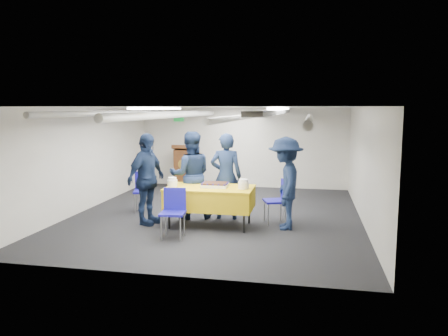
{
  "coord_description": "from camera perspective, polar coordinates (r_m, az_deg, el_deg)",
  "views": [
    {
      "loc": [
        1.94,
        -8.96,
        2.28
      ],
      "look_at": [
        0.19,
        -0.2,
        1.05
      ],
      "focal_mm": 35.0,
      "sensor_mm": 36.0,
      "label": 1
    }
  ],
  "objects": [
    {
      "name": "room_shell",
      "position": [
        9.56,
        0.12,
        5.03
      ],
      "size": [
        6.0,
        7.0,
        2.3
      ],
      "color": "beige",
      "rests_on": "ground"
    },
    {
      "name": "ground",
      "position": [
        9.45,
        -0.93,
        -6.13
      ],
      "size": [
        7.0,
        7.0,
        0.0
      ],
      "primitive_type": "plane",
      "color": "black",
      "rests_on": "ground"
    },
    {
      "name": "sheet_cake",
      "position": [
        8.42,
        -1.18,
        -2.2
      ],
      "size": [
        0.5,
        0.39,
        0.09
      ],
      "color": "white",
      "rests_on": "serving_table"
    },
    {
      "name": "sailor_b",
      "position": [
        9.05,
        -4.39,
        -0.93
      ],
      "size": [
        1.05,
        0.93,
        1.81
      ],
      "primitive_type": "imported",
      "rotation": [
        0.0,
        0.0,
        3.47
      ],
      "color": "#0D1932",
      "rests_on": "ground"
    },
    {
      "name": "sailor_c",
      "position": [
        8.68,
        -10.09,
        -1.43
      ],
      "size": [
        0.72,
        1.14,
        1.8
      ],
      "primitive_type": "imported",
      "rotation": [
        0.0,
        0.0,
        1.28
      ],
      "color": "#0D1932",
      "rests_on": "ground"
    },
    {
      "name": "chair_left",
      "position": [
        9.9,
        -10.44,
        -2.47
      ],
      "size": [
        0.52,
        0.52,
        0.87
      ],
      "color": "gray",
      "rests_on": "ground"
    },
    {
      "name": "podium",
      "position": [
        12.63,
        -5.12,
        0.22
      ],
      "size": [
        0.62,
        0.53,
        1.25
      ],
      "color": "brown",
      "rests_on": "ground"
    },
    {
      "name": "plate_stack_right",
      "position": [
        8.23,
        2.56,
        -2.14
      ],
      "size": [
        0.2,
        0.2,
        0.18
      ],
      "color": "white",
      "rests_on": "serving_table"
    },
    {
      "name": "sailor_d",
      "position": [
        8.3,
        8.01,
        -1.98
      ],
      "size": [
        0.75,
        1.19,
        1.75
      ],
      "primitive_type": "imported",
      "rotation": [
        0.0,
        0.0,
        -1.48
      ],
      "color": "#0D1932",
      "rests_on": "ground"
    },
    {
      "name": "plate_stack_left",
      "position": [
        8.55,
        -6.76,
        -1.84
      ],
      "size": [
        0.19,
        0.19,
        0.17
      ],
      "color": "white",
      "rests_on": "serving_table"
    },
    {
      "name": "sailor_a",
      "position": [
        8.98,
        0.27,
        -1.07
      ],
      "size": [
        0.69,
        0.49,
        1.78
      ],
      "primitive_type": "imported",
      "rotation": [
        0.0,
        0.0,
        3.24
      ],
      "color": "#0D1932",
      "rests_on": "ground"
    },
    {
      "name": "serving_table",
      "position": [
        8.45,
        -1.84,
        -3.91
      ],
      "size": [
        1.68,
        0.93,
        0.77
      ],
      "color": "black",
      "rests_on": "ground"
    },
    {
      "name": "chair_right",
      "position": [
        8.74,
        7.2,
        -3.76
      ],
      "size": [
        0.53,
        0.53,
        0.87
      ],
      "color": "gray",
      "rests_on": "ground"
    },
    {
      "name": "chair_near",
      "position": [
        7.81,
        -6.59,
        -5.16
      ],
      "size": [
        0.46,
        0.46,
        0.87
      ],
      "color": "gray",
      "rests_on": "ground"
    }
  ]
}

